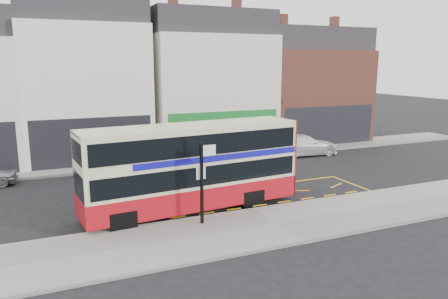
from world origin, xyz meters
name	(u,v)px	position (x,y,z in m)	size (l,w,h in m)	color
ground	(251,209)	(0.00, 0.00, 0.00)	(120.00, 120.00, 0.00)	black
pavement	(276,224)	(0.00, -2.30, 0.07)	(40.00, 4.00, 0.15)	gray
kerb	(255,210)	(0.00, -0.38, 0.07)	(40.00, 0.15, 0.15)	gray
far_pavement	(178,159)	(0.00, 11.00, 0.07)	(50.00, 3.00, 0.15)	gray
road_markings	(236,199)	(0.00, 1.60, 0.01)	(14.00, 3.40, 0.01)	#FBB80D
terrace_left	(83,81)	(-5.50, 14.99, 5.32)	(8.00, 8.01, 11.80)	silver
terrace_green_shop	(204,82)	(3.50, 14.99, 5.07)	(9.00, 8.01, 11.30)	silver
terrace_right	(303,86)	(12.50, 14.99, 4.57)	(9.00, 8.01, 10.30)	#9B4F3E
double_decker_bus	(193,166)	(-2.48, 0.84, 2.05)	(9.94, 3.14, 3.90)	beige
bus_stop_post	(203,176)	(-2.74, -1.14, 2.12)	(0.83, 0.14, 3.32)	black
car_grey	(166,156)	(-1.19, 9.65, 0.64)	(1.35, 3.88, 1.28)	#43464B
car_white	(303,145)	(8.72, 9.03, 0.75)	(2.11, 5.20, 1.51)	white
street_tree_right	(278,106)	(8.24, 11.77, 3.34)	(2.27, 2.27, 4.90)	black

